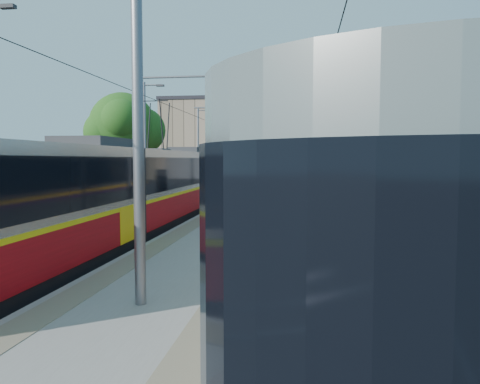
# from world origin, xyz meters

# --- Properties ---
(ground) EXTENTS (160.00, 160.00, 0.00)m
(ground) POSITION_xyz_m (0.00, 0.00, 0.00)
(ground) COLOR black
(ground) RESTS_ON ground
(platform) EXTENTS (4.00, 50.00, 0.30)m
(platform) POSITION_xyz_m (0.00, 17.00, 0.15)
(platform) COLOR gray
(platform) RESTS_ON ground
(tactile_strip_left) EXTENTS (0.70, 50.00, 0.01)m
(tactile_strip_left) POSITION_xyz_m (-1.45, 17.00, 0.30)
(tactile_strip_left) COLOR gray
(tactile_strip_left) RESTS_ON platform
(tactile_strip_right) EXTENTS (0.70, 50.00, 0.01)m
(tactile_strip_right) POSITION_xyz_m (1.45, 17.00, 0.30)
(tactile_strip_right) COLOR gray
(tactile_strip_right) RESTS_ON platform
(rails) EXTENTS (8.71, 70.00, 0.03)m
(rails) POSITION_xyz_m (0.00, 17.00, 0.02)
(rails) COLOR gray
(rails) RESTS_ON ground
(tram_left) EXTENTS (2.43, 30.31, 5.50)m
(tram_left) POSITION_xyz_m (-3.60, 8.12, 1.71)
(tram_left) COLOR black
(tram_left) RESTS_ON ground
(tram_right) EXTENTS (2.43, 28.44, 5.50)m
(tram_right) POSITION_xyz_m (3.60, 3.66, 1.86)
(tram_right) COLOR black
(tram_right) RESTS_ON ground
(catenary) EXTENTS (9.20, 70.00, 7.00)m
(catenary) POSITION_xyz_m (0.00, 14.15, 4.52)
(catenary) COLOR slate
(catenary) RESTS_ON platform
(street_lamps) EXTENTS (15.18, 38.22, 8.00)m
(street_lamps) POSITION_xyz_m (-0.00, 21.00, 4.18)
(street_lamps) COLOR slate
(street_lamps) RESTS_ON ground
(shelter) EXTENTS (0.89, 1.07, 2.04)m
(shelter) POSITION_xyz_m (0.55, 14.48, 1.37)
(shelter) COLOR black
(shelter) RESTS_ON platform
(tree) EXTENTS (5.41, 5.00, 7.86)m
(tree) POSITION_xyz_m (-10.06, 21.64, 5.32)
(tree) COLOR #382314
(tree) RESTS_ON ground
(building_left) EXTENTS (16.32, 12.24, 12.05)m
(building_left) POSITION_xyz_m (-10.00, 60.00, 6.03)
(building_left) COLOR tan
(building_left) RESTS_ON ground
(building_centre) EXTENTS (18.36, 14.28, 15.46)m
(building_centre) POSITION_xyz_m (6.00, 64.00, 7.74)
(building_centre) COLOR gray
(building_centre) RESTS_ON ground
(building_right) EXTENTS (14.28, 10.20, 12.15)m
(building_right) POSITION_xyz_m (20.00, 58.00, 6.09)
(building_right) COLOR tan
(building_right) RESTS_ON ground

